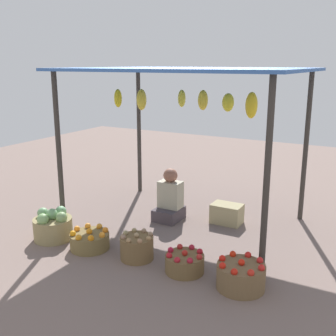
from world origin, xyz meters
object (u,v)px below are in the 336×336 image
vendor_person (170,200)px  basket_red_tomatoes (241,276)px  wooden_crate_near_vendor (227,214)px  basket_oranges (90,240)px  basket_potatoes (137,247)px  basket_cabbages (53,226)px  basket_red_apples (185,263)px

vendor_person → basket_red_tomatoes: bearing=-40.4°
vendor_person → wooden_crate_near_vendor: size_ratio=1.79×
basket_oranges → basket_potatoes: basket_potatoes is taller
basket_cabbages → wooden_crate_near_vendor: basket_cabbages is taller
basket_potatoes → basket_red_tomatoes: 1.30m
vendor_person → basket_potatoes: 1.36m
basket_potatoes → wooden_crate_near_vendor: size_ratio=0.91×
basket_cabbages → wooden_crate_near_vendor: bearing=42.3°
basket_potatoes → basket_red_tomatoes: (1.30, -0.03, -0.01)m
wooden_crate_near_vendor → basket_red_apples: bearing=-85.8°
basket_cabbages → basket_oranges: size_ratio=1.03×
basket_red_apples → wooden_crate_near_vendor: size_ratio=1.01×
basket_red_tomatoes → basket_oranges: bearing=-179.3°
vendor_person → wooden_crate_near_vendor: bearing=18.3°
basket_oranges → basket_red_apples: basket_oranges is taller
basket_red_apples → basket_red_tomatoes: bearing=-2.1°
basket_potatoes → basket_cabbages: bearing=-177.2°
basket_oranges → basket_red_tomatoes: basket_red_tomatoes is taller
basket_red_apples → basket_red_tomatoes: size_ratio=0.87×
vendor_person → basket_red_tomatoes: 2.09m
basket_red_tomatoes → wooden_crate_near_vendor: basket_red_tomatoes is taller
basket_red_apples → wooden_crate_near_vendor: (-0.12, 1.59, 0.03)m
vendor_person → basket_red_apples: size_ratio=1.77×
vendor_person → basket_red_tomatoes: size_ratio=1.54×
basket_oranges → basket_red_apples: size_ratio=1.12×
basket_red_apples → basket_red_tomatoes: (0.67, -0.02, 0.03)m
basket_oranges → wooden_crate_near_vendor: 2.03m
vendor_person → basket_oranges: 1.44m
basket_cabbages → basket_potatoes: 1.29m
basket_potatoes → basket_red_tomatoes: basket_potatoes is taller
basket_cabbages → wooden_crate_near_vendor: (1.81, 1.65, -0.04)m
wooden_crate_near_vendor → basket_oranges: bearing=-126.1°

